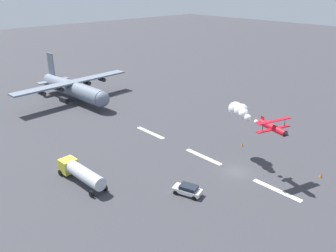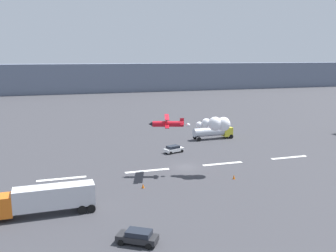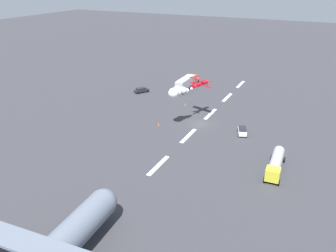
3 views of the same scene
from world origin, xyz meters
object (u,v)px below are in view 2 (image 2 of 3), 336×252
Objects in this scene: stunt_biplane_red at (208,124)px; traffic_cone_far at (234,177)px; followme_car_yellow at (138,236)px; traffic_cone_near at (143,186)px; semi_truck_orange at (43,199)px; airport_staff_sedan at (174,149)px; fuel_tanker_truck at (213,132)px.

traffic_cone_far is at bearing -57.74° from stunt_biplane_red.
followme_car_yellow is 6.29× the size of traffic_cone_near.
airport_staff_sedan is (25.77, 24.78, -1.31)m from semi_truck_orange.
stunt_biplane_red is at bearing 20.32° from semi_truck_orange.
semi_truck_orange is 18.78× the size of traffic_cone_far.
airport_staff_sedan is at bearing 101.92° from traffic_cone_far.
fuel_tanker_truck is 2.22× the size of airport_staff_sedan.
stunt_biplane_red reaches higher than fuel_tanker_truck.
fuel_tanker_truck reaches higher than followme_car_yellow.
traffic_cone_near is at bearing -130.79° from fuel_tanker_truck.
fuel_tanker_truck is at bearing 41.31° from semi_truck_orange.
fuel_tanker_truck reaches higher than airport_staff_sedan.
stunt_biplane_red is at bearing 50.58° from followme_car_yellow.
semi_truck_orange is 18.78× the size of traffic_cone_near.
semi_truck_orange reaches higher than followme_car_yellow.
airport_staff_sedan is 6.08× the size of traffic_cone_near.
traffic_cone_far is at bearing 10.38° from semi_truck_orange.
traffic_cone_far is (15.36, -0.33, 0.00)m from traffic_cone_near.
stunt_biplane_red reaches higher than semi_truck_orange.
followme_car_yellow is at bearing -140.74° from traffic_cone_far.
followme_car_yellow is 39.12m from airport_staff_sedan.
semi_truck_orange is 30.39m from traffic_cone_far.
followme_car_yellow is (9.79, -10.93, -1.31)m from semi_truck_orange.
airport_staff_sedan is (-1.22, 14.78, -7.83)m from stunt_biplane_red.
traffic_cone_far is (4.08, -19.31, -0.44)m from airport_staff_sedan.
semi_truck_orange is at bearing -159.68° from stunt_biplane_red.
fuel_tanker_truck is 30.52m from traffic_cone_far.
followme_car_yellow reaches higher than traffic_cone_near.
airport_staff_sedan is (-13.46, -9.70, -0.94)m from fuel_tanker_truck.
stunt_biplane_red is 2.96× the size of airport_staff_sedan.
semi_truck_orange is at bearing -158.18° from traffic_cone_near.
fuel_tanker_truck is 13.50× the size of traffic_cone_near.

